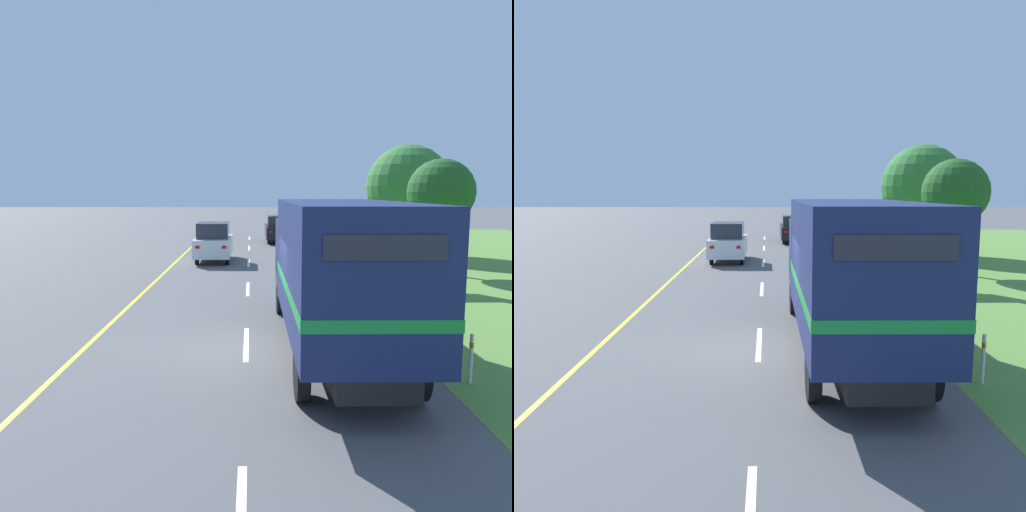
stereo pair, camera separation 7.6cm
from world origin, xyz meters
The scene contains 14 objects.
ground_plane centered at (0.00, 0.00, 0.00)m, with size 200.00×200.00×0.00m, color #515154.
edge_line_yellow centered at (-3.70, 9.61, 0.00)m, with size 0.12×51.07×0.01m, color yellow.
centre_dash_near centered at (0.00, 0.48, 0.00)m, with size 0.12×2.60×0.01m, color white.
centre_dash_mid_a centered at (0.00, 7.08, 0.00)m, with size 0.12×2.60×0.01m, color white.
centre_dash_mid_b centered at (0.00, 13.68, 0.00)m, with size 0.12×2.60×0.01m, color white.
centre_dash_far centered at (0.00, 20.28, 0.00)m, with size 0.12×2.60×0.01m, color white.
centre_dash_farthest centered at (0.00, 26.88, 0.00)m, with size 0.12×2.60×0.01m, color white.
horse_trailer_truck centered at (1.97, -0.24, 1.91)m, with size 2.32×8.30×3.36m.
lead_car_white centered at (-1.79, 14.41, 0.99)m, with size 1.80×3.96×1.99m.
lead_car_black_ahead centered at (2.05, 23.94, 0.95)m, with size 1.80×4.53×1.88m.
highway_sign centered at (6.12, 7.27, 1.76)m, with size 2.17×0.09×2.79m.
roadside_tree_near centered at (8.27, 10.54, 3.51)m, with size 2.84×2.84×4.95m.
roadside_tree_mid centered at (8.90, 17.12, 3.83)m, with size 4.60×4.60×6.13m.
delineator_post centered at (4.21, -2.03, 0.51)m, with size 0.08×0.08×0.95m.
Camera 1 is at (0.11, -10.92, 3.58)m, focal length 35.00 mm.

